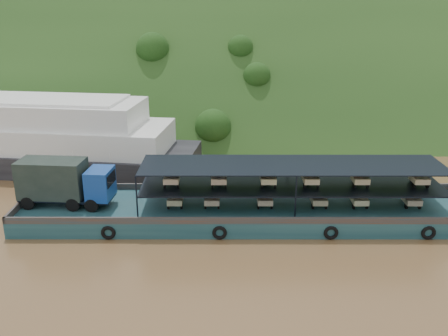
{
  "coord_description": "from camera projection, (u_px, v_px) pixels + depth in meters",
  "views": [
    {
      "loc": [
        -1.98,
        -35.93,
        16.55
      ],
      "look_at": [
        -2.0,
        3.0,
        3.2
      ],
      "focal_mm": 40.0,
      "sensor_mm": 36.0,
      "label": 1
    }
  ],
  "objects": [
    {
      "name": "ground",
      "position": [
        249.0,
        219.0,
        39.35
      ],
      "size": [
        160.0,
        160.0,
        0.0
      ],
      "primitive_type": "plane",
      "color": "brown",
      "rests_on": "ground"
    },
    {
      "name": "hillside",
      "position": [
        238.0,
        116.0,
        73.4
      ],
      "size": [
        140.0,
        39.6,
        39.6
      ],
      "primitive_type": "cube",
      "rotation": [
        0.79,
        0.0,
        0.0
      ],
      "color": "#183412",
      "rests_on": "ground"
    },
    {
      "name": "cargo_barge",
      "position": [
        226.0,
        205.0,
        38.88
      ],
      "size": [
        35.0,
        7.18,
        4.83
      ],
      "color": "#12353F",
      "rests_on": "ground"
    },
    {
      "name": "passenger_ferry",
      "position": [
        22.0,
        137.0,
        50.72
      ],
      "size": [
        36.3,
        13.5,
        7.18
      ],
      "rotation": [
        0.0,
        0.0,
        -0.13
      ],
      "color": "black",
      "rests_on": "ground"
    }
  ]
}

